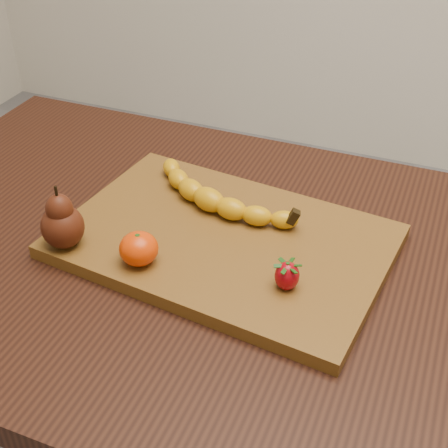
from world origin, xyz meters
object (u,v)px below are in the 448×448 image
at_px(table, 180,294).
at_px(cutting_board, 224,241).
at_px(pear, 61,217).
at_px(mandarin, 139,249).

height_order(table, cutting_board, cutting_board).
bearing_deg(pear, table, 32.49).
height_order(table, pear, pear).
bearing_deg(cutting_board, table, -159.06).
xyz_separation_m(cutting_board, mandarin, (-0.08, -0.10, 0.03)).
relative_size(table, pear, 10.88).
bearing_deg(mandarin, table, 78.79).
bearing_deg(table, pear, -147.51).
relative_size(table, cutting_board, 2.22).
bearing_deg(cutting_board, pear, -146.68).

